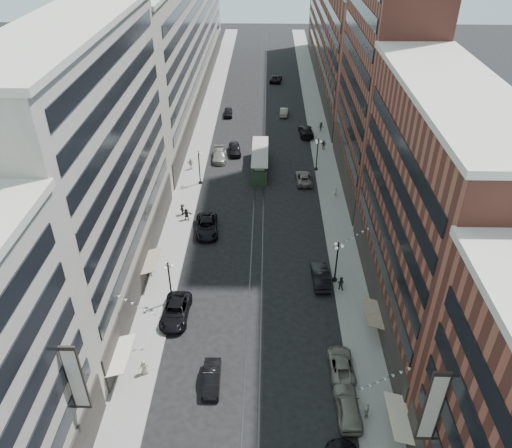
# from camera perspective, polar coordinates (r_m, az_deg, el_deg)

# --- Properties ---
(ground) EXTENTS (220.00, 220.00, 0.00)m
(ground) POSITION_cam_1_polar(r_m,az_deg,el_deg) (82.35, 0.44, 6.20)
(ground) COLOR black
(ground) RESTS_ON ground
(sidewalk_west) EXTENTS (4.00, 180.00, 0.15)m
(sidewalk_west) POSITION_cam_1_polar(r_m,az_deg,el_deg) (92.09, -6.40, 9.15)
(sidewalk_west) COLOR gray
(sidewalk_west) RESTS_ON ground
(sidewalk_east) EXTENTS (4.00, 180.00, 0.15)m
(sidewalk_east) POSITION_cam_1_polar(r_m,az_deg,el_deg) (91.84, 7.52, 8.99)
(sidewalk_east) COLOR gray
(sidewalk_east) RESTS_ON ground
(rail_west) EXTENTS (0.12, 180.00, 0.02)m
(rail_west) POSITION_cam_1_polar(r_m,az_deg,el_deg) (91.34, 0.11, 9.10)
(rail_west) COLOR #2D2D33
(rail_west) RESTS_ON ground
(rail_east) EXTENTS (0.12, 180.00, 0.02)m
(rail_east) POSITION_cam_1_polar(r_m,az_deg,el_deg) (91.33, 1.00, 9.09)
(rail_east) COLOR #2D2D33
(rail_east) RESTS_ON ground
(building_west_mid) EXTENTS (8.00, 36.00, 28.00)m
(building_west_mid) POSITION_cam_1_polar(r_m,az_deg,el_deg) (54.98, -18.10, 6.05)
(building_west_mid) COLOR #A29D90
(building_west_mid) RESTS_ON ground
(building_west_far) EXTENTS (8.00, 90.00, 26.00)m
(building_west_far) POSITION_cam_1_polar(r_m,az_deg,el_deg) (113.33, -8.42, 20.61)
(building_west_far) COLOR #A29D90
(building_west_far) RESTS_ON ground
(building_east_mid) EXTENTS (8.00, 30.00, 24.00)m
(building_east_mid) POSITION_cam_1_polar(r_m,az_deg,el_deg) (51.14, 19.29, 1.03)
(building_east_mid) COLOR brown
(building_east_mid) RESTS_ON ground
(building_east_tower) EXTENTS (8.00, 26.00, 42.00)m
(building_east_tower) POSITION_cam_1_polar(r_m,az_deg,el_deg) (72.88, 14.76, 19.17)
(building_east_tower) COLOR brown
(building_east_tower) RESTS_ON ground
(building_east_far) EXTENTS (8.00, 72.00, 24.00)m
(building_east_far) POSITION_cam_1_polar(r_m,az_deg,el_deg) (121.93, 9.44, 20.95)
(building_east_far) COLOR brown
(building_east_far) RESTS_ON ground
(lamppost_sw_far) EXTENTS (1.03, 1.14, 5.52)m
(lamppost_sw_far) POSITION_cam_1_polar(r_m,az_deg,el_deg) (54.85, -9.83, -6.44)
(lamppost_sw_far) COLOR black
(lamppost_sw_far) RESTS_ON sidewalk_west
(lamppost_sw_mid) EXTENTS (1.03, 1.14, 5.52)m
(lamppost_sw_mid) POSITION_cam_1_polar(r_m,az_deg,el_deg) (77.16, -6.50, 6.56)
(lamppost_sw_mid) COLOR black
(lamppost_sw_mid) RESTS_ON sidewalk_west
(lamppost_se_far) EXTENTS (1.03, 1.14, 5.52)m
(lamppost_se_far) POSITION_cam_1_polar(r_m,az_deg,el_deg) (57.57, 9.20, -4.16)
(lamppost_se_far) COLOR black
(lamppost_se_far) RESTS_ON sidewalk_east
(lamppost_se_mid) EXTENTS (1.03, 1.14, 5.52)m
(lamppost_se_mid) POSITION_cam_1_polar(r_m,az_deg,el_deg) (81.37, 7.01, 8.02)
(lamppost_se_mid) COLOR black
(lamppost_se_mid) RESTS_ON sidewalk_east
(streetcar) EXTENTS (2.61, 11.81, 3.27)m
(streetcar) POSITION_cam_1_polar(r_m,az_deg,el_deg) (81.88, 0.45, 7.21)
(streetcar) COLOR #243826
(streetcar) RESTS_ON ground
(car_2) EXTENTS (2.90, 6.04, 1.66)m
(car_2) POSITION_cam_1_polar(r_m,az_deg,el_deg) (54.54, -9.16, -9.83)
(car_2) COLOR black
(car_2) RESTS_ON ground
(car_4) EXTENTS (2.27, 5.25, 1.76)m
(car_4) POSITION_cam_1_polar(r_m,az_deg,el_deg) (46.67, 10.46, -19.83)
(car_4) COLOR slate
(car_4) RESTS_ON ground
(car_5) EXTENTS (1.69, 4.53, 1.48)m
(car_5) POSITION_cam_1_polar(r_m,az_deg,el_deg) (48.19, -5.09, -17.15)
(car_5) COLOR black
(car_5) RESTS_ON ground
(pedestrian_1) EXTENTS (0.89, 0.60, 1.69)m
(pedestrian_1) POSITION_cam_1_polar(r_m,az_deg,el_deg) (49.63, -12.67, -15.66)
(pedestrian_1) COLOR #9D9882
(pedestrian_1) RESTS_ON sidewalk_west
(pedestrian_2) EXTENTS (0.86, 0.48, 1.75)m
(pedestrian_2) POSITION_cam_1_polar(r_m,az_deg,el_deg) (60.07, -12.07, -5.20)
(pedestrian_2) COLOR black
(pedestrian_2) RESTS_ON sidewalk_west
(pedestrian_4) EXTENTS (0.74, 1.08, 1.69)m
(pedestrian_4) POSITION_cam_1_polar(r_m,az_deg,el_deg) (46.63, 12.55, -20.03)
(pedestrian_4) COLOR #C0B59F
(pedestrian_4) RESTS_ON sidewalk_east
(car_7) EXTENTS (3.58, 6.53, 1.73)m
(car_7) POSITION_cam_1_polar(r_m,az_deg,el_deg) (66.85, -5.65, -0.25)
(car_7) COLOR black
(car_7) RESTS_ON ground
(car_8) EXTENTS (2.56, 5.59, 1.58)m
(car_8) POSITION_cam_1_polar(r_m,az_deg,el_deg) (85.67, -4.22, 7.84)
(car_8) COLOR slate
(car_8) RESTS_ON ground
(car_9) EXTENTS (1.90, 4.33, 1.45)m
(car_9) POSITION_cam_1_polar(r_m,az_deg,el_deg) (103.96, -3.22, 12.61)
(car_9) COLOR black
(car_9) RESTS_ON ground
(car_10) EXTENTS (2.04, 5.33, 1.73)m
(car_10) POSITION_cam_1_polar(r_m,az_deg,el_deg) (58.65, 7.39, -5.94)
(car_10) COLOR black
(car_10) RESTS_ON ground
(car_11) EXTENTS (2.59, 5.30, 1.45)m
(car_11) POSITION_cam_1_polar(r_m,az_deg,el_deg) (78.78, 5.47, 5.27)
(car_11) COLOR slate
(car_11) RESTS_ON ground
(car_12) EXTENTS (2.80, 6.10, 1.73)m
(car_12) POSITION_cam_1_polar(r_m,az_deg,el_deg) (95.22, 5.74, 10.55)
(car_12) COLOR black
(car_12) RESTS_ON ground
(car_13) EXTENTS (2.62, 5.15, 1.68)m
(car_13) POSITION_cam_1_polar(r_m,az_deg,el_deg) (87.64, -2.46, 8.56)
(car_13) COLOR black
(car_13) RESTS_ON ground
(car_14) EXTENTS (1.86, 4.52, 1.46)m
(car_14) POSITION_cam_1_polar(r_m,az_deg,el_deg) (104.28, 3.21, 12.68)
(car_14) COLOR gray
(car_14) RESTS_ON ground
(pedestrian_5) EXTENTS (1.62, 0.69, 1.69)m
(pedestrian_5) POSITION_cam_1_polar(r_m,az_deg,el_deg) (69.43, -7.95, 1.11)
(pedestrian_5) COLOR black
(pedestrian_5) RESTS_ON sidewalk_west
(pedestrian_6) EXTENTS (1.23, 0.85, 1.92)m
(pedestrian_6) POSITION_cam_1_polar(r_m,az_deg,el_deg) (82.57, -7.47, 6.84)
(pedestrian_6) COLOR #A7A18B
(pedestrian_6) RESTS_ON sidewalk_west
(pedestrian_7) EXTENTS (0.94, 0.72, 1.70)m
(pedestrian_7) POSITION_cam_1_polar(r_m,az_deg,el_deg) (57.84, 9.66, -6.67)
(pedestrian_7) COLOR black
(pedestrian_7) RESTS_ON sidewalk_east
(pedestrian_8) EXTENTS (0.70, 0.58, 1.65)m
(pedestrian_8) POSITION_cam_1_polar(r_m,az_deg,el_deg) (75.00, 9.04, 3.64)
(pedestrian_8) COLOR beige
(pedestrian_8) RESTS_ON sidewalk_east
(pedestrian_9) EXTENTS (1.17, 0.60, 1.73)m
(pedestrian_9) POSITION_cam_1_polar(r_m,az_deg,el_deg) (96.92, 7.43, 10.96)
(pedestrian_9) COLOR black
(pedestrian_9) RESTS_ON sidewalk_east
(car_extra_0) EXTENTS (3.19, 5.79, 1.53)m
(car_extra_0) POSITION_cam_1_polar(r_m,az_deg,el_deg) (124.91, 2.29, 16.31)
(car_extra_0) COLOR black
(car_extra_0) RESTS_ON ground
(car_extra_1) EXTENTS (2.37, 4.99, 1.37)m
(car_extra_1) POSITION_cam_1_polar(r_m,az_deg,el_deg) (49.81, 9.70, -15.50)
(car_extra_1) COLOR slate
(car_extra_1) RESTS_ON ground
(pedestrian_extra_1) EXTENTS (1.08, 0.71, 1.69)m
(pedestrian_extra_1) POSITION_cam_1_polar(r_m,az_deg,el_deg) (89.58, 7.73, 8.97)
(pedestrian_extra_1) COLOR black
(pedestrian_extra_1) RESTS_ON sidewalk_east
(pedestrian_extra_2) EXTENTS (1.08, 1.01, 1.62)m
(pedestrian_extra_2) POSITION_cam_1_polar(r_m,az_deg,el_deg) (70.63, -8.38, 1.65)
(pedestrian_extra_2) COLOR black
(pedestrian_extra_2) RESTS_ON sidewalk_west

